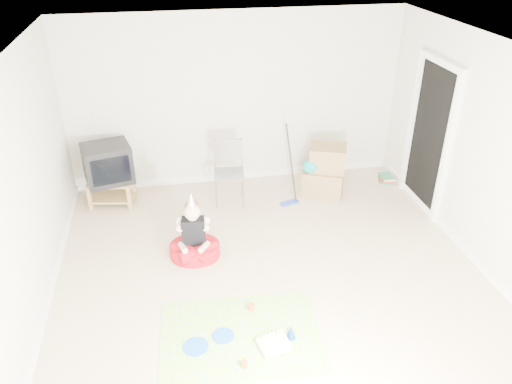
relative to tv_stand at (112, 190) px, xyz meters
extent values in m
plane|color=beige|center=(1.92, -2.02, -0.24)|extent=(5.00, 5.00, 0.00)
cube|color=black|center=(4.40, -0.82, 0.79)|extent=(0.02, 0.90, 2.05)
cube|color=olive|center=(0.00, 0.00, 0.14)|extent=(0.68, 0.49, 0.03)
cube|color=olive|center=(0.00, 0.00, -0.12)|extent=(0.68, 0.49, 0.03)
cube|color=olive|center=(-0.31, -0.11, -0.04)|extent=(0.06, 0.06, 0.39)
cube|color=olive|center=(0.25, -0.21, -0.04)|extent=(0.06, 0.06, 0.39)
cube|color=olive|center=(-0.25, 0.21, -0.04)|extent=(0.06, 0.06, 0.39)
cube|color=olive|center=(0.31, 0.11, -0.04)|extent=(0.06, 0.06, 0.39)
cube|color=black|center=(0.00, 0.00, 0.43)|extent=(0.74, 0.66, 0.55)
cube|color=gray|center=(1.69, -0.24, 0.22)|extent=(0.47, 0.45, 0.03)
cylinder|color=gray|center=(1.49, -0.22, 0.24)|extent=(0.02, 0.02, 0.94)
cylinder|color=gray|center=(1.88, -0.27, 0.24)|extent=(0.02, 0.02, 0.94)
cube|color=olive|center=(3.10, -0.24, -0.04)|extent=(0.73, 0.66, 0.39)
cube|color=olive|center=(3.16, -0.23, 0.34)|extent=(0.64, 0.57, 0.37)
ellipsoid|color=#0C877E|center=(2.89, -0.30, 0.26)|extent=(0.26, 0.18, 0.21)
cube|color=#2542BA|center=(2.54, -0.47, -0.22)|extent=(0.30, 0.17, 0.03)
cylinder|color=black|center=(2.54, -0.47, 0.34)|extent=(0.13, 0.37, 1.10)
cube|color=#297B4E|center=(4.23, -0.06, -0.22)|extent=(0.27, 0.31, 0.03)
cube|color=#AC2F24|center=(4.23, -0.06, -0.19)|extent=(0.24, 0.29, 0.03)
cube|color=beige|center=(4.23, -0.06, -0.16)|extent=(0.21, 0.26, 0.03)
cube|color=#297B4E|center=(4.23, -0.06, -0.13)|extent=(0.18, 0.24, 0.03)
cylinder|color=#B5101B|center=(1.07, -1.50, -0.15)|extent=(0.69, 0.69, 0.17)
cube|color=black|center=(1.07, -1.50, 0.12)|extent=(0.30, 0.19, 0.38)
sphere|color=beige|center=(1.07, -1.50, 0.41)|extent=(0.22, 0.22, 0.20)
cone|color=white|center=(1.07, -1.50, 0.58)|extent=(0.10, 0.10, 0.15)
cube|color=#F93495|center=(1.41, -2.94, -0.23)|extent=(1.69, 1.27, 0.01)
cube|color=white|center=(1.70, -3.16, -0.19)|extent=(0.33, 0.29, 0.08)
cube|color=#42B95F|center=(1.70, -3.16, -0.22)|extent=(0.33, 0.29, 0.01)
cylinder|color=beige|center=(1.62, -3.23, -0.12)|extent=(0.01, 0.01, 0.07)
cylinder|color=beige|center=(1.65, -3.22, -0.12)|extent=(0.01, 0.01, 0.07)
cylinder|color=beige|center=(1.69, -3.21, -0.12)|extent=(0.01, 0.01, 0.07)
cylinder|color=beige|center=(1.73, -3.20, -0.12)|extent=(0.01, 0.01, 0.07)
cylinder|color=beige|center=(1.77, -3.19, -0.12)|extent=(0.01, 0.01, 0.07)
cylinder|color=beige|center=(1.81, -3.18, -0.12)|extent=(0.01, 0.01, 0.07)
cylinder|color=beige|center=(1.59, -3.14, -0.12)|extent=(0.01, 0.01, 0.07)
cylinder|color=beige|center=(1.63, -3.13, -0.12)|extent=(0.01, 0.01, 0.07)
cylinder|color=beige|center=(1.67, -3.12, -0.12)|extent=(0.01, 0.01, 0.07)
cylinder|color=beige|center=(1.71, -3.11, -0.12)|extent=(0.01, 0.01, 0.07)
cylinder|color=beige|center=(1.75, -3.10, -0.12)|extent=(0.01, 0.01, 0.07)
cylinder|color=beige|center=(1.79, -3.09, -0.12)|extent=(0.01, 0.01, 0.07)
cylinder|color=blue|center=(1.24, -2.92, -0.22)|extent=(0.23, 0.23, 0.01)
cylinder|color=blue|center=(0.95, -3.01, -0.22)|extent=(0.27, 0.27, 0.01)
cylinder|color=#D84F18|center=(1.58, -2.59, -0.19)|extent=(0.08, 0.08, 0.08)
cylinder|color=#D84F18|center=(1.38, -3.34, -0.19)|extent=(0.07, 0.07, 0.07)
cone|color=#163A9D|center=(1.90, -3.06, -0.15)|extent=(0.14, 0.14, 0.15)
camera|label=1|loc=(0.88, -6.59, 3.49)|focal=35.00mm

